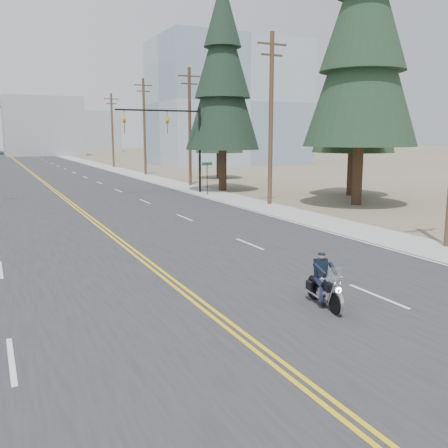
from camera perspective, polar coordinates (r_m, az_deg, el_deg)
ground_plane at (r=9.76m, az=10.89°, el=-18.91°), size 400.00×400.00×0.00m
road at (r=77.14m, az=-21.60°, el=5.83°), size 20.00×200.00×0.01m
sidewalk_right at (r=78.75m, az=-13.19°, el=6.34°), size 3.00×200.00×0.01m
traffic_mast_right at (r=41.32m, az=-5.45°, el=10.31°), size 7.10×0.26×7.00m
street_sign at (r=40.24m, az=-1.94°, el=5.89°), size 0.90×0.06×2.62m
utility_pole_b at (r=34.69m, az=5.39°, el=12.11°), size 2.20×0.30×11.50m
utility_pole_c at (r=48.19m, az=-3.94°, el=11.23°), size 2.20×0.30×11.00m
utility_pole_d at (r=62.39m, az=-9.09°, el=11.08°), size 2.20×0.30×11.50m
utility_pole_e at (r=78.83m, az=-12.64°, el=10.53°), size 2.20×0.30×11.00m
glass_building at (r=85.51m, az=0.46°, el=13.57°), size 24.00×16.00×20.00m
haze_bldg_b at (r=132.50m, az=-20.01°, el=10.42°), size 18.00×14.00×14.00m
haze_bldg_c at (r=125.32m, az=-4.33°, el=11.96°), size 16.00×12.00×18.00m
haze_bldg_e at (r=159.70m, az=-14.72°, el=10.16°), size 14.00×14.00×12.00m
motorcyclist at (r=14.14m, az=11.47°, el=-6.36°), size 1.16×2.05×1.51m
conifer_near at (r=36.17m, az=15.72°, el=20.50°), size 7.56×7.56×20.02m
conifer_mid at (r=41.58m, az=14.87°, el=16.78°), size 6.42×6.42×17.11m
conifer_tall at (r=44.16m, az=-0.17°, el=17.16°), size 6.38×6.38×17.73m
conifer_far at (r=56.62m, az=-0.53°, el=13.59°), size 5.35×5.35×14.33m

